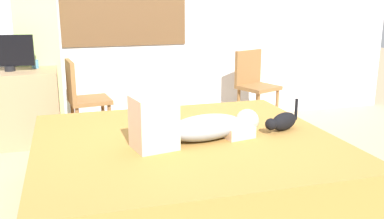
{
  "coord_description": "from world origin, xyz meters",
  "views": [
    {
      "loc": [
        -0.84,
        -2.73,
        1.45
      ],
      "look_at": [
        0.02,
        0.22,
        0.65
      ],
      "focal_mm": 40.79,
      "sensor_mm": 36.0,
      "label": 1
    }
  ],
  "objects_px": {
    "bed": "(186,173)",
    "tv_monitor": "(8,52)",
    "chair_spare": "(254,82)",
    "cup": "(35,64)",
    "person_lying": "(193,125)",
    "chair_by_desk": "(82,96)",
    "cat": "(282,122)",
    "desk": "(12,108)"
  },
  "relations": [
    {
      "from": "person_lying",
      "to": "chair_by_desk",
      "type": "height_order",
      "value": "chair_by_desk"
    },
    {
      "from": "bed",
      "to": "desk",
      "type": "distance_m",
      "value": 2.21
    },
    {
      "from": "cat",
      "to": "person_lying",
      "type": "bearing_deg",
      "value": -175.51
    },
    {
      "from": "tv_monitor",
      "to": "chair_spare",
      "type": "xyz_separation_m",
      "value": [
        2.55,
        -0.1,
        -0.41
      ]
    },
    {
      "from": "person_lying",
      "to": "cup",
      "type": "xyz_separation_m",
      "value": [
        -1.08,
        1.97,
        0.17
      ]
    },
    {
      "from": "desk",
      "to": "chair_spare",
      "type": "xyz_separation_m",
      "value": [
        2.56,
        -0.1,
        0.14
      ]
    },
    {
      "from": "cat",
      "to": "chair_spare",
      "type": "xyz_separation_m",
      "value": [
        0.54,
        1.7,
        -0.06
      ]
    },
    {
      "from": "cat",
      "to": "chair_spare",
      "type": "distance_m",
      "value": 1.79
    },
    {
      "from": "tv_monitor",
      "to": "chair_by_desk",
      "type": "height_order",
      "value": "tv_monitor"
    },
    {
      "from": "cup",
      "to": "chair_spare",
      "type": "relative_size",
      "value": 0.1
    },
    {
      "from": "cup",
      "to": "chair_by_desk",
      "type": "relative_size",
      "value": 0.1
    },
    {
      "from": "chair_spare",
      "to": "bed",
      "type": "bearing_deg",
      "value": -126.81
    },
    {
      "from": "desk",
      "to": "cup",
      "type": "height_order",
      "value": "cup"
    },
    {
      "from": "bed",
      "to": "chair_spare",
      "type": "distance_m",
      "value": 2.13
    },
    {
      "from": "bed",
      "to": "person_lying",
      "type": "relative_size",
      "value": 2.22
    },
    {
      "from": "cat",
      "to": "chair_spare",
      "type": "bearing_deg",
      "value": 72.33
    },
    {
      "from": "cat",
      "to": "tv_monitor",
      "type": "xyz_separation_m",
      "value": [
        -2.0,
        1.8,
        0.36
      ]
    },
    {
      "from": "desk",
      "to": "chair_spare",
      "type": "bearing_deg",
      "value": -2.23
    },
    {
      "from": "person_lying",
      "to": "chair_by_desk",
      "type": "bearing_deg",
      "value": 112.61
    },
    {
      "from": "tv_monitor",
      "to": "chair_spare",
      "type": "relative_size",
      "value": 0.56
    },
    {
      "from": "person_lying",
      "to": "chair_by_desk",
      "type": "relative_size",
      "value": 1.1
    },
    {
      "from": "bed",
      "to": "tv_monitor",
      "type": "relative_size",
      "value": 4.36
    },
    {
      "from": "bed",
      "to": "chair_by_desk",
      "type": "bearing_deg",
      "value": 112.59
    },
    {
      "from": "desk",
      "to": "tv_monitor",
      "type": "relative_size",
      "value": 1.87
    },
    {
      "from": "person_lying",
      "to": "chair_spare",
      "type": "height_order",
      "value": "chair_spare"
    },
    {
      "from": "bed",
      "to": "cat",
      "type": "distance_m",
      "value": 0.79
    },
    {
      "from": "cup",
      "to": "chair_spare",
      "type": "bearing_deg",
      "value": -5.18
    },
    {
      "from": "chair_spare",
      "to": "desk",
      "type": "bearing_deg",
      "value": 177.77
    },
    {
      "from": "tv_monitor",
      "to": "chair_by_desk",
      "type": "distance_m",
      "value": 0.83
    },
    {
      "from": "chair_by_desk",
      "to": "chair_spare",
      "type": "bearing_deg",
      "value": 5.55
    },
    {
      "from": "cup",
      "to": "chair_by_desk",
      "type": "height_order",
      "value": "chair_by_desk"
    },
    {
      "from": "person_lying",
      "to": "desk",
      "type": "relative_size",
      "value": 1.05
    },
    {
      "from": "cat",
      "to": "cup",
      "type": "bearing_deg",
      "value": 132.87
    },
    {
      "from": "bed",
      "to": "chair_by_desk",
      "type": "xyz_separation_m",
      "value": [
        -0.63,
        1.5,
        0.26
      ]
    },
    {
      "from": "bed",
      "to": "chair_by_desk",
      "type": "height_order",
      "value": "chair_by_desk"
    },
    {
      "from": "bed",
      "to": "cup",
      "type": "distance_m",
      "value": 2.24
    },
    {
      "from": "bed",
      "to": "cup",
      "type": "bearing_deg",
      "value": 119.03
    },
    {
      "from": "bed",
      "to": "chair_spare",
      "type": "relative_size",
      "value": 2.43
    },
    {
      "from": "cat",
      "to": "chair_by_desk",
      "type": "height_order",
      "value": "chair_by_desk"
    },
    {
      "from": "cat",
      "to": "desk",
      "type": "relative_size",
      "value": 0.37
    },
    {
      "from": "cat",
      "to": "cup",
      "type": "xyz_separation_m",
      "value": [
        -1.78,
        1.91,
        0.22
      ]
    },
    {
      "from": "bed",
      "to": "tv_monitor",
      "type": "xyz_separation_m",
      "value": [
        -1.28,
        1.79,
        0.68
      ]
    }
  ]
}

